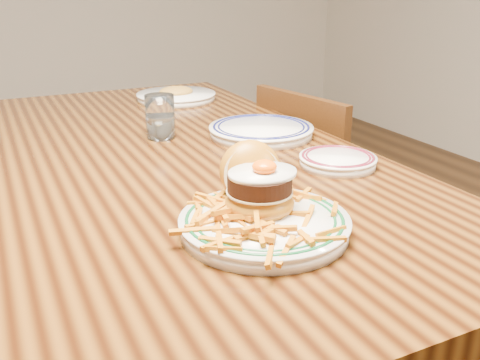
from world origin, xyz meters
name	(u,v)px	position (x,y,z in m)	size (l,w,h in m)	color
table	(172,187)	(0.00, 0.00, 0.66)	(0.85, 1.60, 0.75)	black
chair_right	(321,205)	(0.56, 0.18, 0.44)	(0.44, 0.44, 0.82)	#391F0B
main_plate	(262,208)	(0.00, -0.46, 0.79)	(0.27, 0.29, 0.13)	white
side_plate	(338,160)	(0.29, -0.26, 0.76)	(0.17, 0.17, 0.03)	white
rear_plate	(261,130)	(0.25, 0.03, 0.77)	(0.27, 0.27, 0.03)	white
water_glass	(160,119)	(0.02, 0.12, 0.80)	(0.07, 0.07, 0.11)	white
far_plate	(176,96)	(0.20, 0.53, 0.77)	(0.26, 0.26, 0.05)	white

